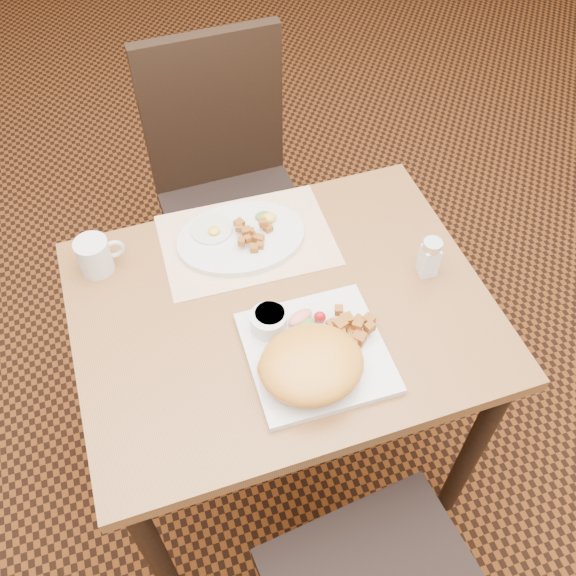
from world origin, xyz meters
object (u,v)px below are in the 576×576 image
at_px(table, 282,335).
at_px(plate_square, 316,353).
at_px(plate_oval, 241,238).
at_px(coffee_mug, 95,255).
at_px(salt_shaker, 430,257).
at_px(chair_far, 228,183).

bearing_deg(table, plate_square, -78.79).
height_order(plate_oval, coffee_mug, coffee_mug).
distance_m(plate_oval, coffee_mug, 0.33).
xyz_separation_m(plate_square, coffee_mug, (-0.39, 0.38, 0.03)).
relative_size(salt_shaker, coffee_mug, 0.92).
bearing_deg(table, plate_oval, 97.84).
distance_m(table, plate_oval, 0.25).
bearing_deg(plate_square, table, 101.21).
distance_m(plate_oval, salt_shaker, 0.44).
xyz_separation_m(plate_oval, coffee_mug, (-0.33, 0.02, 0.03)).
bearing_deg(plate_oval, plate_square, -80.83).
xyz_separation_m(table, plate_square, (0.03, -0.14, 0.12)).
relative_size(chair_far, plate_square, 3.46).
bearing_deg(coffee_mug, plate_square, -44.32).
relative_size(plate_square, coffee_mug, 2.59).
xyz_separation_m(plate_square, salt_shaker, (0.31, 0.13, 0.04)).
bearing_deg(chair_far, plate_square, 88.19).
xyz_separation_m(plate_square, plate_oval, (-0.06, 0.36, 0.00)).
xyz_separation_m(chair_far, plate_square, (-0.01, -0.80, 0.22)).
bearing_deg(salt_shaker, plate_oval, 148.59).
relative_size(chair_far, salt_shaker, 9.70).
bearing_deg(salt_shaker, plate_square, -157.60).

